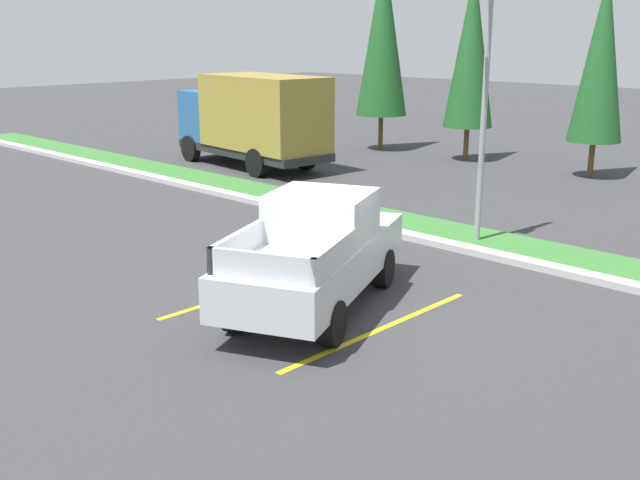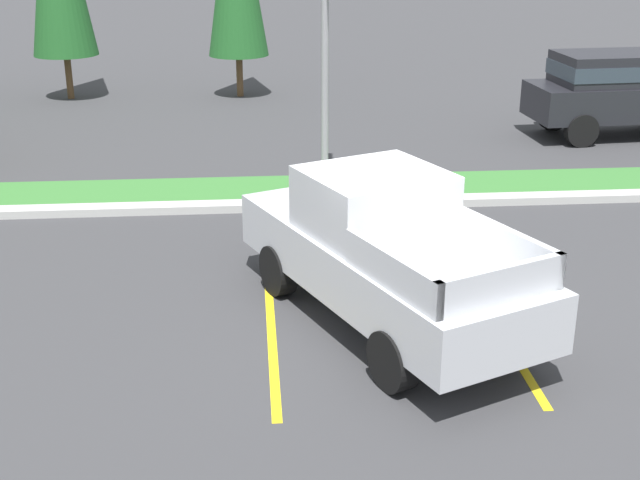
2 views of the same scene
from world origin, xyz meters
name	(u,v)px [view 1 (image 1 of 2)]	position (x,y,z in m)	size (l,w,h in m)	color
ground_plane	(322,310)	(0.00, 0.00, 0.00)	(120.00, 120.00, 0.00)	#38383A
parking_line_near	(260,287)	(-1.73, 0.03, 0.00)	(0.12, 4.80, 0.01)	yellow
parking_line_far	(381,329)	(1.37, 0.03, 0.00)	(0.12, 4.80, 0.01)	yellow
curb_strip	(473,250)	(0.00, 5.00, 0.07)	(56.00, 0.40, 0.15)	#B2B2AD
grass_median	(498,243)	(0.00, 6.10, 0.03)	(56.00, 1.80, 0.06)	#387533
pickup_truck_main	(317,252)	(-0.20, 0.08, 1.04)	(3.84, 5.53, 2.10)	black
cargo_truck_distant	(254,118)	(-12.17, 9.04, 1.85)	(6.99, 3.05, 3.40)	black
street_light	(482,85)	(-0.48, 5.74, 3.73)	(0.24, 1.49, 6.37)	gray
cypress_tree_leftmost	(383,33)	(-11.60, 15.74, 4.85)	(2.14, 2.14, 8.23)	brown
cypress_tree_left_inner	(471,48)	(-7.38, 15.92, 4.31)	(1.91, 1.91, 7.33)	brown
cypress_tree_center	(601,56)	(-2.23, 15.86, 4.10)	(1.81, 1.81, 6.97)	brown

